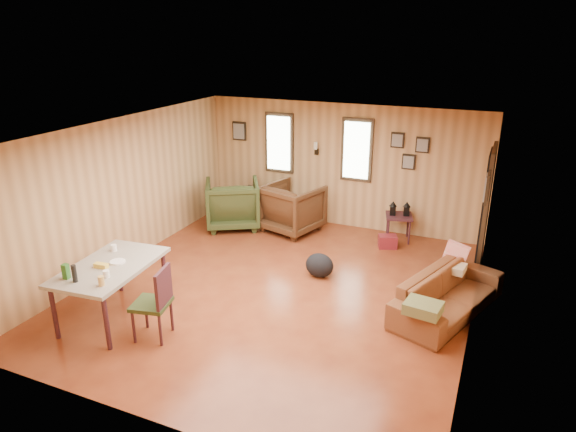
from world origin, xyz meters
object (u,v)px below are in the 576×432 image
sofa (449,288)px  recliner_green (233,202)px  side_table (399,214)px  dining_table (109,270)px  recliner_brown (292,206)px  end_table (255,200)px

sofa → recliner_green: 4.65m
side_table → dining_table: 5.17m
recliner_brown → side_table: 2.01m
recliner_brown → side_table: recliner_brown is taller
recliner_green → side_table: bearing=160.4°
sofa → recliner_green: bearing=88.1°
recliner_brown → sofa: bearing=164.0°
end_table → side_table: bearing=0.3°
recliner_green → dining_table: 3.66m
dining_table → side_table: bearing=50.1°
sofa → end_table: sofa is taller
dining_table → recliner_green: bearing=88.0°
sofa → dining_table: (-4.12, -1.91, 0.33)m
recliner_brown → end_table: size_ratio=1.47×
recliner_brown → dining_table: 4.01m
recliner_brown → side_table: bearing=-154.0°
sofa → side_table: size_ratio=2.60×
side_table → recliner_brown: bearing=-170.0°
recliner_green → side_table: (3.14, 0.60, -0.00)m
end_table → side_table: 2.95m
end_table → dining_table: (0.00, -4.23, 0.32)m
recliner_brown → end_table: bearing=-3.1°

